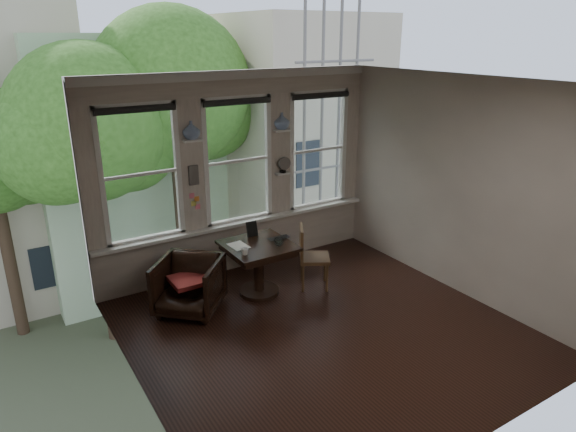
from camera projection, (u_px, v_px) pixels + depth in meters
ground at (323, 330)px, 6.39m from camera, size 4.50×4.50×0.00m
ceiling at (329, 82)px, 5.38m from camera, size 4.50×4.50×0.00m
wall_back at (237, 174)px, 7.68m from camera, size 4.50×0.00×4.50m
wall_front at (492, 297)px, 4.09m from camera, size 4.50×0.00×4.50m
wall_left at (130, 260)px, 4.76m from camera, size 0.00×4.50×4.50m
wall_right at (459, 187)px, 7.01m from camera, size 0.00×4.50×4.50m
window_left at (140, 174)px, 6.89m from camera, size 1.10×0.12×1.90m
window_center at (237, 161)px, 7.61m from camera, size 1.10×0.12×1.90m
window_right at (317, 150)px, 8.34m from camera, size 1.10×0.12×1.90m
shelf_left at (192, 140)px, 7.03m from camera, size 0.26×0.16×0.03m
shelf_right at (282, 130)px, 7.76m from camera, size 0.26×0.16×0.03m
intercom at (193, 175)px, 7.23m from camera, size 0.14×0.06×0.28m
sticky_notes at (195, 199)px, 7.35m from camera, size 0.16×0.01×0.24m
desk_fan at (283, 167)px, 7.94m from camera, size 0.20×0.20×0.24m
vase_left at (191, 130)px, 6.99m from camera, size 0.24×0.24×0.25m
vase_right at (282, 121)px, 7.71m from camera, size 0.24×0.24×0.25m
table at (259, 269)px, 7.17m from camera, size 0.90×0.90×0.75m
armchair_left at (189, 286)px, 6.71m from camera, size 1.13×1.13×0.74m
cushion_red at (188, 280)px, 6.68m from camera, size 0.45×0.45×0.06m
side_chair_right at (314, 257)px, 7.34m from camera, size 0.58×0.58×0.92m
laptop at (281, 239)px, 7.18m from camera, size 0.32×0.22×0.03m
mug at (245, 251)px, 6.70m from camera, size 0.10×0.10×0.09m
drinking_glass at (279, 242)px, 6.99m from camera, size 0.14×0.14×0.10m
tablet at (252, 229)px, 7.29m from camera, size 0.16×0.08×0.22m
papers at (239, 246)px, 6.99m from camera, size 0.23×0.31×0.00m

